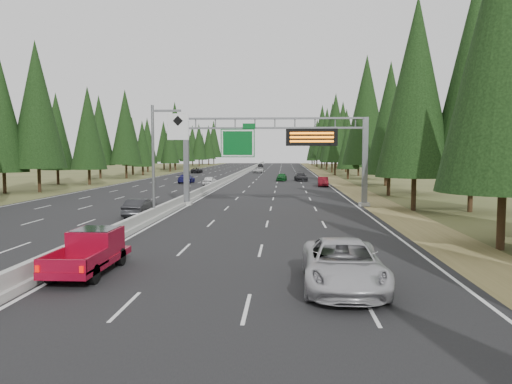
# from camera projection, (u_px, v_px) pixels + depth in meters

# --- Properties ---
(road) EXTENTS (32.00, 260.00, 0.08)m
(road) POSITION_uv_depth(u_px,v_px,m) (234.00, 179.00, 89.77)
(road) COLOR black
(road) RESTS_ON ground
(shoulder_right) EXTENTS (3.60, 260.00, 0.06)m
(shoulder_right) POSITION_uv_depth(u_px,v_px,m) (333.00, 179.00, 88.76)
(shoulder_right) COLOR olive
(shoulder_right) RESTS_ON ground
(shoulder_left) EXTENTS (3.60, 260.00, 0.06)m
(shoulder_left) POSITION_uv_depth(u_px,v_px,m) (136.00, 179.00, 90.78)
(shoulder_left) COLOR #414A22
(shoulder_left) RESTS_ON ground
(median_barrier) EXTENTS (0.70, 260.00, 0.85)m
(median_barrier) POSITION_uv_depth(u_px,v_px,m) (234.00, 177.00, 89.74)
(median_barrier) COLOR #999A94
(median_barrier) RESTS_ON road
(sign_gantry) EXTENTS (16.75, 0.98, 7.80)m
(sign_gantry) POSITION_uv_depth(u_px,v_px,m) (282.00, 147.00, 43.95)
(sign_gantry) COLOR slate
(sign_gantry) RESTS_ON road
(hov_sign_pole) EXTENTS (2.80, 0.50, 8.00)m
(hov_sign_pole) POSITION_uv_depth(u_px,v_px,m) (161.00, 154.00, 34.60)
(hov_sign_pole) COLOR slate
(hov_sign_pole) RESTS_ON road
(tree_row_right) EXTENTS (11.75, 242.27, 18.96)m
(tree_row_right) POSITION_uv_depth(u_px,v_px,m) (363.00, 123.00, 82.87)
(tree_row_right) COLOR black
(tree_row_right) RESTS_ON ground
(tree_row_left) EXTENTS (11.51, 242.16, 18.80)m
(tree_row_left) POSITION_uv_depth(u_px,v_px,m) (85.00, 124.00, 77.79)
(tree_row_left) COLOR black
(tree_row_left) RESTS_ON ground
(silver_minivan) EXTENTS (2.88, 6.01, 1.65)m
(silver_minivan) POSITION_uv_depth(u_px,v_px,m) (343.00, 265.00, 17.41)
(silver_minivan) COLOR #B2B1B7
(silver_minivan) RESTS_ON road
(red_pickup) EXTENTS (1.82, 5.09, 1.66)m
(red_pickup) POSITION_uv_depth(u_px,v_px,m) (92.00, 248.00, 19.87)
(red_pickup) COLOR black
(red_pickup) RESTS_ON road
(car_ahead_green) EXTENTS (1.88, 3.99, 1.32)m
(car_ahead_green) POSITION_uv_depth(u_px,v_px,m) (282.00, 177.00, 82.63)
(car_ahead_green) COLOR #135520
(car_ahead_green) RESTS_ON road
(car_ahead_dkred) EXTENTS (1.53, 4.06, 1.32)m
(car_ahead_dkred) POSITION_uv_depth(u_px,v_px,m) (323.00, 182.00, 69.31)
(car_ahead_dkred) COLOR #5A0C14
(car_ahead_dkred) RESTS_ON road
(car_ahead_dkgrey) EXTENTS (2.28, 4.72, 1.32)m
(car_ahead_dkgrey) POSITION_uv_depth(u_px,v_px,m) (301.00, 177.00, 82.58)
(car_ahead_dkgrey) COLOR black
(car_ahead_dkgrey) RESTS_ON road
(car_ahead_white) EXTENTS (2.32, 4.88, 1.35)m
(car_ahead_white) POSITION_uv_depth(u_px,v_px,m) (258.00, 170.00, 115.47)
(car_ahead_white) COLOR silver
(car_ahead_white) RESTS_ON road
(car_ahead_far) EXTENTS (1.80, 3.88, 1.29)m
(car_ahead_far) POSITION_uv_depth(u_px,v_px,m) (260.00, 165.00, 158.24)
(car_ahead_far) COLOR black
(car_ahead_far) RESTS_ON road
(car_onc_near) EXTENTS (1.53, 4.09, 1.34)m
(car_onc_near) POSITION_uv_depth(u_px,v_px,m) (140.00, 208.00, 36.66)
(car_onc_near) COLOR black
(car_onc_near) RESTS_ON road
(car_onc_blue) EXTENTS (2.08, 4.77, 1.36)m
(car_onc_blue) POSITION_uv_depth(u_px,v_px,m) (186.00, 179.00, 76.97)
(car_onc_blue) COLOR navy
(car_onc_blue) RESTS_ON road
(car_onc_white) EXTENTS (1.87, 4.02, 1.33)m
(car_onc_white) POSITION_uv_depth(u_px,v_px,m) (210.00, 181.00, 71.30)
(car_onc_white) COLOR silver
(car_onc_white) RESTS_ON road
(car_onc_far) EXTENTS (2.24, 4.74, 1.31)m
(car_onc_far) POSITION_uv_depth(u_px,v_px,m) (197.00, 170.00, 114.15)
(car_onc_far) COLOR black
(car_onc_far) RESTS_ON road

